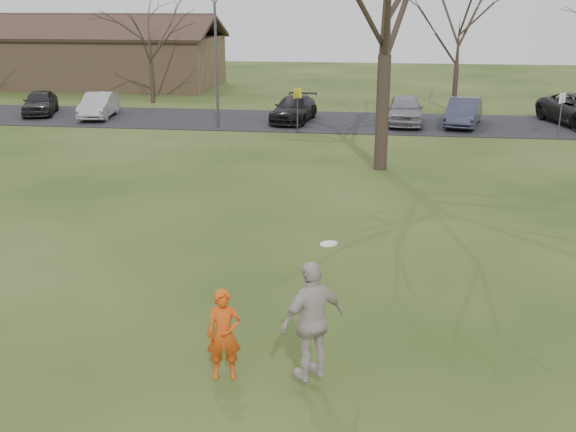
# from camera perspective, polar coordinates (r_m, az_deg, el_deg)

# --- Properties ---
(ground) EXTENTS (120.00, 120.00, 0.00)m
(ground) POSITION_cam_1_polar(r_m,az_deg,el_deg) (12.34, -2.57, -12.28)
(ground) COLOR #1E380F
(ground) RESTS_ON ground
(parking_strip) EXTENTS (62.00, 6.50, 0.04)m
(parking_strip) POSITION_cam_1_polar(r_m,az_deg,el_deg) (36.10, 4.55, 7.74)
(parking_strip) COLOR black
(parking_strip) RESTS_ON ground
(player_defender) EXTENTS (0.64, 0.49, 1.58)m
(player_defender) POSITION_cam_1_polar(r_m,az_deg,el_deg) (11.70, -5.31, -9.72)
(player_defender) COLOR #DB4C12
(player_defender) RESTS_ON ground
(car_0) EXTENTS (2.63, 4.14, 1.31)m
(car_0) POSITION_cam_1_polar(r_m,az_deg,el_deg) (40.57, -19.80, 8.82)
(car_0) COLOR black
(car_0) RESTS_ON parking_strip
(car_1) EXTENTS (1.92, 4.12, 1.31)m
(car_1) POSITION_cam_1_polar(r_m,az_deg,el_deg) (38.53, -15.35, 8.81)
(car_1) COLOR #A6A7AC
(car_1) RESTS_ON parking_strip
(car_3) EXTENTS (2.27, 4.56, 1.27)m
(car_3) POSITION_cam_1_polar(r_m,az_deg,el_deg) (36.03, 0.49, 8.83)
(car_3) COLOR black
(car_3) RESTS_ON parking_strip
(car_4) EXTENTS (1.80, 4.33, 1.47)m
(car_4) POSITION_cam_1_polar(r_m,az_deg,el_deg) (35.66, 9.64, 8.66)
(car_4) COLOR gray
(car_4) RESTS_ON parking_strip
(car_5) EXTENTS (2.31, 4.36, 1.37)m
(car_5) POSITION_cam_1_polar(r_m,az_deg,el_deg) (35.79, 14.29, 8.31)
(car_5) COLOR #33374D
(car_5) RESTS_ON parking_strip
(catching_play) EXTENTS (1.22, 1.13, 2.35)m
(catching_play) POSITION_cam_1_polar(r_m,az_deg,el_deg) (11.14, 2.04, -8.64)
(catching_play) COLOR beige
(catching_play) RESTS_ON ground
(building) EXTENTS (20.60, 8.50, 5.14)m
(building) POSITION_cam_1_polar(r_m,az_deg,el_deg) (53.44, -16.95, 12.30)
(building) COLOR #8C6D4C
(building) RESTS_ON ground
(lamp_post) EXTENTS (0.34, 0.34, 6.27)m
(lamp_post) POSITION_cam_1_polar(r_m,az_deg,el_deg) (34.04, -5.98, 13.81)
(lamp_post) COLOR #47474C
(lamp_post) RESTS_ON ground
(sign_yellow) EXTENTS (0.35, 0.35, 2.08)m
(sign_yellow) POSITION_cam_1_polar(r_m,az_deg,el_deg) (33.10, 0.79, 9.41)
(sign_yellow) COLOR #47474C
(sign_yellow) RESTS_ON ground
(sign_white) EXTENTS (0.35, 0.35, 2.08)m
(sign_white) POSITION_cam_1_polar(r_m,az_deg,el_deg) (33.82, 21.64, 8.37)
(sign_white) COLOR #47474C
(sign_white) RESTS_ON ground
(small_tree_row) EXTENTS (55.00, 5.90, 8.50)m
(small_tree_row) POSITION_cam_1_polar(r_m,az_deg,el_deg) (40.72, 11.49, 14.06)
(small_tree_row) COLOR #352821
(small_tree_row) RESTS_ON ground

